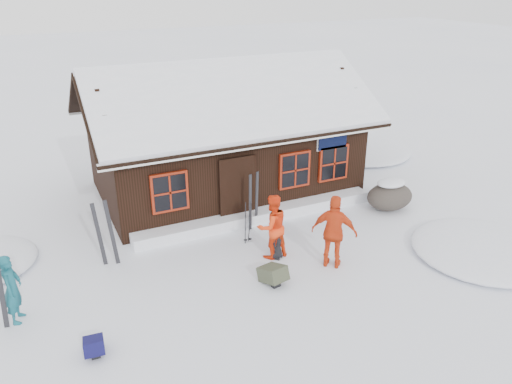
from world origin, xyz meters
The scene contains 14 objects.
ground centered at (0.00, 0.00, 0.00)m, with size 120.00×120.00×0.00m, color white.
mountain_hut centered at (1.50, 4.98, 1.58)m, with size 8.90×6.09×4.42m.
snow_drift centered at (1.50, 2.25, 0.17)m, with size 7.60×0.60×0.35m, color white.
snow_mounds centered at (1.65, 1.86, 0.00)m, with size 20.60×13.20×0.48m.
skier_teal centered at (-5.17, 0.23, 0.79)m, with size 0.58×0.38×1.58m, color #155966.
skier_orange_left centered at (0.93, 0.25, 0.87)m, with size 0.85×0.66×1.74m, color #F83B11.
skier_orange_right centered at (2.09, -0.83, 0.97)m, with size 1.13×0.47×1.93m, color red.
skier_crouched centered at (1.01, 0.12, 0.46)m, with size 0.45×0.29×0.92m, color black.
boulder centered at (5.57, 1.24, 0.45)m, with size 1.51×1.13×0.88m.
ski_pair_mid centered at (-3.01, 1.67, 0.86)m, with size 0.54×0.12×1.82m.
ski_pair_right centered at (1.18, 1.93, 0.82)m, with size 0.39×0.20×1.74m.
ski_poles centered at (0.67, 1.20, 0.58)m, with size 0.22×0.11×1.24m.
backpack_blue centered at (-3.87, -1.56, 0.14)m, with size 0.38×0.51×0.28m, color #100F41.
backpack_olive centered at (0.38, -0.87, 0.17)m, with size 0.49×0.64×0.35m, color #3D412E.
Camera 1 is at (-4.30, -9.80, 6.80)m, focal length 35.00 mm.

